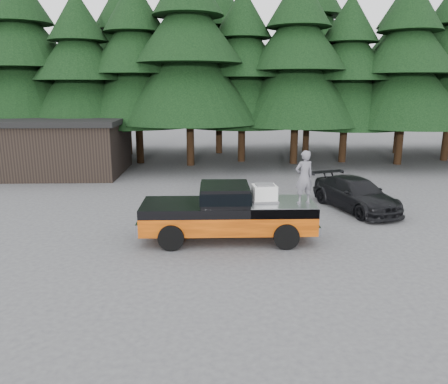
{
  "coord_description": "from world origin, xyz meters",
  "views": [
    {
      "loc": [
        0.38,
        -14.37,
        5.11
      ],
      "look_at": [
        0.8,
        0.0,
        1.64
      ],
      "focal_mm": 35.0,
      "sensor_mm": 36.0,
      "label": 1
    }
  ],
  "objects_px": {
    "pickup_truck": "(228,221)",
    "man_on_bed": "(304,177)",
    "utility_building": "(55,146)",
    "air_compressor": "(264,194)",
    "parked_car": "(356,194)"
  },
  "relations": [
    {
      "from": "air_compressor",
      "to": "man_on_bed",
      "type": "height_order",
      "value": "man_on_bed"
    },
    {
      "from": "air_compressor",
      "to": "utility_building",
      "type": "relative_size",
      "value": 0.09
    },
    {
      "from": "air_compressor",
      "to": "pickup_truck",
      "type": "bearing_deg",
      "value": 175.74
    },
    {
      "from": "pickup_truck",
      "to": "utility_building",
      "type": "distance_m",
      "value": 15.7
    },
    {
      "from": "man_on_bed",
      "to": "utility_building",
      "type": "xyz_separation_m",
      "value": [
        -12.44,
        12.36,
        -0.55
      ]
    },
    {
      "from": "utility_building",
      "to": "parked_car",
      "type": "bearing_deg",
      "value": -28.84
    },
    {
      "from": "pickup_truck",
      "to": "man_on_bed",
      "type": "relative_size",
      "value": 3.39
    },
    {
      "from": "parked_car",
      "to": "utility_building",
      "type": "distance_m",
      "value": 17.74
    },
    {
      "from": "pickup_truck",
      "to": "man_on_bed",
      "type": "height_order",
      "value": "man_on_bed"
    },
    {
      "from": "man_on_bed",
      "to": "utility_building",
      "type": "height_order",
      "value": "utility_building"
    },
    {
      "from": "pickup_truck",
      "to": "man_on_bed",
      "type": "xyz_separation_m",
      "value": [
        2.51,
        -0.23,
        1.55
      ]
    },
    {
      "from": "pickup_truck",
      "to": "utility_building",
      "type": "relative_size",
      "value": 0.71
    },
    {
      "from": "air_compressor",
      "to": "parked_car",
      "type": "height_order",
      "value": "air_compressor"
    },
    {
      "from": "air_compressor",
      "to": "utility_building",
      "type": "xyz_separation_m",
      "value": [
        -11.17,
        12.1,
        0.07
      ]
    },
    {
      "from": "air_compressor",
      "to": "utility_building",
      "type": "distance_m",
      "value": 16.47
    }
  ]
}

